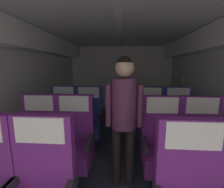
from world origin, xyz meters
TOP-DOWN VIEW (x-y plane):
  - ground at (0.00, 2.78)m, footprint 3.56×5.97m
  - fuselage_shell at (0.00, 3.05)m, footprint 3.44×5.62m
  - seat_b_left_window at (-1.02, 2.16)m, footprint 0.51×0.46m
  - seat_b_left_aisle at (-0.55, 2.16)m, footprint 0.51×0.46m
  - seat_b_right_aisle at (1.03, 2.17)m, footprint 0.51×0.46m
  - seat_b_right_window at (0.55, 2.15)m, footprint 0.51×0.46m
  - seat_c_left_window at (-1.03, 3.03)m, footprint 0.51×0.46m
  - seat_c_left_aisle at (-0.55, 3.01)m, footprint 0.51×0.46m
  - seat_c_right_aisle at (1.04, 3.01)m, footprint 0.51×0.46m
  - seat_c_right_window at (0.55, 3.02)m, footprint 0.51×0.46m
  - flight_attendant at (0.08, 2.09)m, footprint 0.43×0.28m

SIDE VIEW (x-z plane):
  - ground at x=0.00m, z-range -0.02..0.00m
  - seat_b_left_window at x=-1.02m, z-range -0.08..1.00m
  - seat_b_left_aisle at x=-0.55m, z-range -0.08..1.00m
  - seat_b_right_aisle at x=1.03m, z-range -0.08..1.00m
  - seat_b_right_window at x=0.55m, z-range -0.08..1.00m
  - seat_c_left_window at x=-1.03m, z-range -0.08..1.00m
  - seat_c_left_aisle at x=-0.55m, z-range -0.08..1.00m
  - seat_c_right_aisle at x=1.04m, z-range -0.08..1.00m
  - seat_c_right_window at x=0.55m, z-range -0.08..1.00m
  - flight_attendant at x=0.08m, z-range 0.17..1.72m
  - fuselage_shell at x=0.00m, z-range 0.46..2.60m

